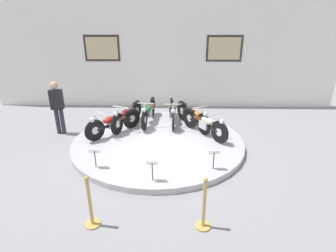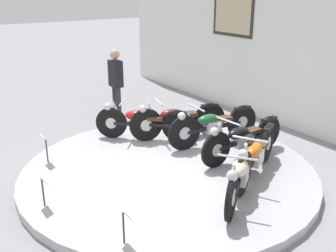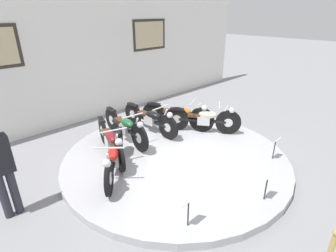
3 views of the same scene
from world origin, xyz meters
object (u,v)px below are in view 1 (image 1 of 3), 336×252
motorcycle_black (172,112)px  stanchion_post_left_of_entry (91,209)px  info_placard_front_right (214,155)px  info_placard_front_left (95,154)px  motorcycle_orange (193,116)px  motorcycle_green (148,111)px  motorcycle_red (113,122)px  info_placard_front_centre (152,166)px  motorcycle_cream (205,123)px  visitor_standing (57,105)px  motorcycle_maroon (127,115)px  stanchion_post_right_of_entry (204,211)px

motorcycle_black → stanchion_post_left_of_entry: 4.87m
info_placard_front_right → stanchion_post_left_of_entry: 2.95m
motorcycle_black → info_placard_front_left: bearing=-121.5°
motorcycle_orange → info_placard_front_left: (-2.48, -2.57, -0.03)m
motorcycle_green → info_placard_front_right: motorcycle_green is taller
motorcycle_red → info_placard_front_left: motorcycle_red is taller
motorcycle_green → info_placard_front_centre: 3.48m
motorcycle_red → motorcycle_black: same height
motorcycle_cream → stanchion_post_left_of_entry: size_ratio=1.63×
motorcycle_cream → info_placard_front_centre: (-1.38, -2.46, -0.03)m
motorcycle_red → info_placard_front_right: bearing=-34.9°
motorcycle_red → info_placard_front_left: bearing=-90.2°
info_placard_front_centre → motorcycle_orange: bearing=70.7°
motorcycle_green → stanchion_post_left_of_entry: size_ratio=1.97×
motorcycle_red → motorcycle_orange: motorcycle_orange is taller
info_placard_front_right → visitor_standing: 5.15m
motorcycle_maroon → stanchion_post_right_of_entry: stanchion_post_right_of_entry is taller
motorcycle_red → info_placard_front_centre: bearing=-60.6°
info_placard_front_left → visitor_standing: (-1.78, 2.31, 0.45)m
motorcycle_maroon → stanchion_post_left_of_entry: bearing=-88.9°
motorcycle_orange → info_placard_front_right: size_ratio=3.57×
motorcycle_green → stanchion_post_left_of_entry: stanchion_post_left_of_entry is taller
motorcycle_maroon → motorcycle_green: (0.67, 0.38, 0.00)m
motorcycle_green → motorcycle_black: bearing=-0.2°
info_placard_front_centre → stanchion_post_right_of_entry: (0.99, -1.21, -0.17)m
motorcycle_red → motorcycle_green: 1.40m
info_placard_front_centre → stanchion_post_left_of_entry: bearing=-129.4°
motorcycle_red → motorcycle_cream: bearing=-0.0°
motorcycle_cream → stanchion_post_right_of_entry: bearing=-96.1°
motorcycle_maroon → motorcycle_green: bearing=29.4°
motorcycle_red → stanchion_post_right_of_entry: (2.38, -3.67, -0.19)m
stanchion_post_left_of_entry → stanchion_post_right_of_entry: 1.98m
motorcycle_red → motorcycle_maroon: (0.32, 0.62, 0.01)m
motorcycle_black → info_placard_front_left: 3.45m
info_placard_front_centre → stanchion_post_right_of_entry: bearing=-50.6°
info_placard_front_right → stanchion_post_right_of_entry: 1.78m
motorcycle_cream → info_placard_front_left: motorcycle_cream is taller
info_placard_front_centre → stanchion_post_left_of_entry: 1.57m
motorcycle_red → stanchion_post_right_of_entry: size_ratio=1.47×
motorcycle_red → motorcycle_black: (1.79, 1.00, -0.00)m
info_placard_front_left → stanchion_post_left_of_entry: 1.78m
motorcycle_green → motorcycle_cream: motorcycle_green is taller
stanchion_post_left_of_entry → stanchion_post_right_of_entry: size_ratio=1.00×
motorcycle_green → motorcycle_black: 0.80m
motorcycle_red → info_placard_front_left: (-0.01, -1.94, -0.02)m
motorcycle_black → visitor_standing: bearing=-170.0°
motorcycle_green → info_placard_front_right: (1.80, -2.94, -0.03)m
motorcycle_maroon → motorcycle_black: 1.52m
stanchion_post_left_of_entry → motorcycle_orange: bearing=64.2°
motorcycle_black → stanchion_post_right_of_entry: 4.71m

